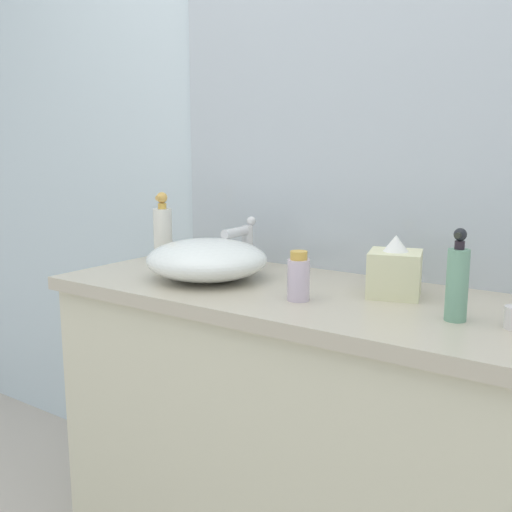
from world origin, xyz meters
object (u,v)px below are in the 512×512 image
object	(u,v)px
soap_dispenser	(457,281)
tissue_box	(395,271)
sink_basin	(207,259)
perfume_bottle	(163,232)
lotion_bottle	(299,277)

from	to	relation	value
soap_dispenser	tissue_box	bearing A→B (deg)	145.94
sink_basin	perfume_bottle	size ratio (longest dim) A/B	1.52
soap_dispenser	tissue_box	distance (m)	0.23
lotion_bottle	tissue_box	bearing A→B (deg)	44.58
sink_basin	perfume_bottle	world-z (taller)	perfume_bottle
sink_basin	lotion_bottle	bearing A→B (deg)	-9.40
sink_basin	lotion_bottle	size ratio (longest dim) A/B	2.81
lotion_bottle	perfume_bottle	size ratio (longest dim) A/B	0.54
perfume_bottle	tissue_box	xyz separation A→B (m)	(0.80, -0.01, -0.03)
sink_basin	lotion_bottle	xyz separation A→B (m)	(0.33, -0.05, 0.00)
sink_basin	tissue_box	size ratio (longest dim) A/B	2.18
lotion_bottle	perfume_bottle	xyz separation A→B (m)	(-0.63, 0.19, 0.04)
perfume_bottle	soap_dispenser	bearing A→B (deg)	-8.23
sink_basin	perfume_bottle	xyz separation A→B (m)	(-0.29, 0.13, 0.04)
tissue_box	sink_basin	bearing A→B (deg)	-166.91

